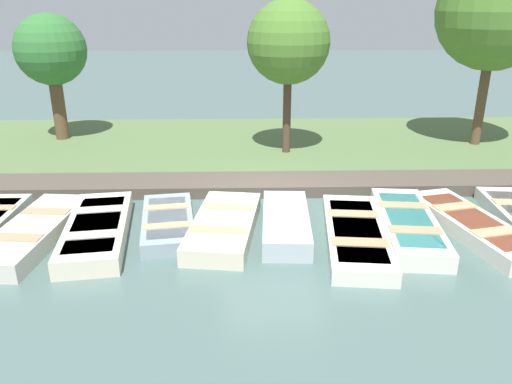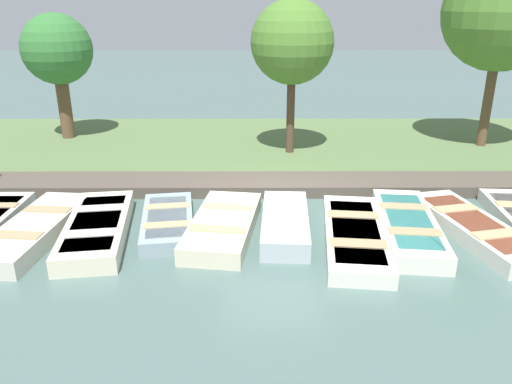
{
  "view_description": "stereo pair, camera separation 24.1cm",
  "coord_description": "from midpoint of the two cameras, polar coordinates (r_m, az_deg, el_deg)",
  "views": [
    {
      "loc": [
        10.7,
        -0.72,
        4.65
      ],
      "look_at": [
        0.36,
        -0.43,
        0.65
      ],
      "focal_mm": 35.0,
      "sensor_mm": 36.0,
      "label": 1
    },
    {
      "loc": [
        10.7,
        -0.48,
        4.65
      ],
      "look_at": [
        0.36,
        -0.43,
        0.65
      ],
      "focal_mm": 35.0,
      "sensor_mm": 36.0,
      "label": 2
    }
  ],
  "objects": [
    {
      "name": "rowboat_4",
      "position": [
        10.57,
        -4.32,
        -3.85
      ],
      "size": [
        3.18,
        1.64,
        0.39
      ],
      "rotation": [
        0.0,
        0.0,
        -0.14
      ],
      "color": "beige",
      "rests_on": "ground_plane"
    },
    {
      "name": "rowboat_6",
      "position": [
        10.43,
        10.68,
        -4.74
      ],
      "size": [
        3.7,
        1.58,
        0.33
      ],
      "rotation": [
        0.0,
        0.0,
        -0.11
      ],
      "color": "silver",
      "rests_on": "ground_plane"
    },
    {
      "name": "ground_plane",
      "position": [
        11.68,
        1.48,
        -2.32
      ],
      "size": [
        80.0,
        80.0,
        0.0
      ],
      "primitive_type": "plane",
      "color": "#4C6660"
    },
    {
      "name": "park_tree_center",
      "position": [
        17.5,
        25.36,
        18.14
      ],
      "size": [
        3.55,
        3.55,
        6.1
      ],
      "color": "brown",
      "rests_on": "ground_plane"
    },
    {
      "name": "rowboat_5",
      "position": [
        10.63,
        2.78,
        -3.52
      ],
      "size": [
        2.79,
        1.12,
        0.44
      ],
      "rotation": [
        0.0,
        0.0,
        -0.06
      ],
      "color": "#B2BCC1",
      "rests_on": "ground_plane"
    },
    {
      "name": "rowboat_7",
      "position": [
        11.02,
        16.37,
        -3.61
      ],
      "size": [
        3.51,
        1.47,
        0.39
      ],
      "rotation": [
        0.0,
        0.0,
        -0.11
      ],
      "color": "silver",
      "rests_on": "ground_plane"
    },
    {
      "name": "rowboat_8",
      "position": [
        11.47,
        22.98,
        -3.57
      ],
      "size": [
        3.65,
        1.79,
        0.37
      ],
      "rotation": [
        0.0,
        0.0,
        0.22
      ],
      "color": "silver",
      "rests_on": "ground_plane"
    },
    {
      "name": "park_tree_far_left",
      "position": [
        18.05,
        -22.77,
        14.56
      ],
      "size": [
        2.27,
        2.27,
        4.28
      ],
      "color": "brown",
      "rests_on": "ground_plane"
    },
    {
      "name": "rowboat_1",
      "position": [
        11.27,
        -24.68,
        -4.18
      ],
      "size": [
        3.44,
        1.4,
        0.4
      ],
      "rotation": [
        0.0,
        0.0,
        -0.1
      ],
      "color": "beige",
      "rests_on": "ground_plane"
    },
    {
      "name": "rowboat_2",
      "position": [
        10.91,
        -18.31,
        -4.1
      ],
      "size": [
        3.48,
        1.63,
        0.4
      ],
      "rotation": [
        0.0,
        0.0,
        0.13
      ],
      "color": "beige",
      "rests_on": "ground_plane"
    },
    {
      "name": "park_tree_left",
      "position": [
        15.13,
        3.26,
        16.65
      ],
      "size": [
        2.43,
        2.43,
        4.71
      ],
      "color": "#4C3828",
      "rests_on": "ground_plane"
    },
    {
      "name": "dock_walkway",
      "position": [
        13.0,
        1.15,
        0.88
      ],
      "size": [
        1.28,
        18.63,
        0.3
      ],
      "color": "#51473D",
      "rests_on": "ground_plane"
    },
    {
      "name": "shore_bank",
      "position": [
        16.36,
        0.57,
        4.97
      ],
      "size": [
        8.0,
        24.0,
        0.19
      ],
      "color": "#567042",
      "rests_on": "ground_plane"
    },
    {
      "name": "rowboat_3",
      "position": [
        10.97,
        -10.66,
        -3.4
      ],
      "size": [
        2.8,
        1.44,
        0.33
      ],
      "rotation": [
        0.0,
        0.0,
        0.14
      ],
      "color": "#8C9EA8",
      "rests_on": "ground_plane"
    }
  ]
}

